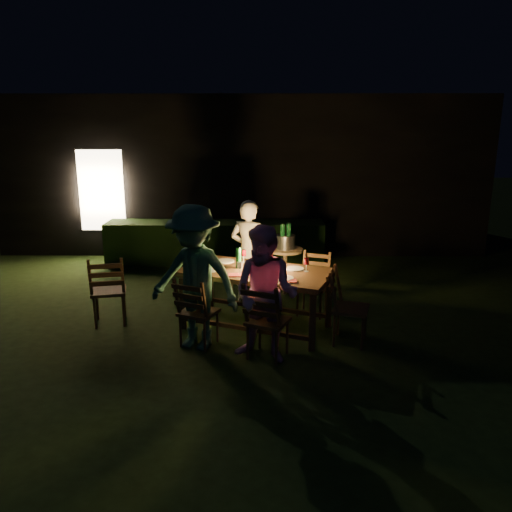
{
  "coord_description": "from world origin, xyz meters",
  "views": [
    {
      "loc": [
        0.37,
        -5.75,
        2.62
      ],
      "look_at": [
        0.32,
        0.7,
        0.92
      ],
      "focal_mm": 35.0,
      "sensor_mm": 36.0,
      "label": 1
    }
  ],
  "objects_px": {
    "chair_end": "(349,320)",
    "lantern": "(261,258)",
    "chair_far_left": "(248,287)",
    "person_house_side": "(249,253)",
    "person_opp_right": "(266,295)",
    "ice_bucket": "(286,242)",
    "chair_spare": "(110,302)",
    "person_opp_left": "(195,278)",
    "side_table": "(285,254)",
    "bottle_bucket_a": "(282,239)",
    "bottle_bucket_b": "(289,238)",
    "dining_table": "(256,276)",
    "chair_near_left": "(198,324)",
    "bottle_table": "(239,258)",
    "chair_far_right": "(312,295)",
    "chair_near_right": "(267,334)"
  },
  "relations": [
    {
      "from": "chair_far_left",
      "to": "ice_bucket",
      "type": "distance_m",
      "value": 0.95
    },
    {
      "from": "chair_near_left",
      "to": "ice_bucket",
      "type": "distance_m",
      "value": 2.31
    },
    {
      "from": "bottle_bucket_b",
      "to": "dining_table",
      "type": "bearing_deg",
      "value": -109.39
    },
    {
      "from": "chair_near_left",
      "to": "side_table",
      "type": "bearing_deg",
      "value": 82.66
    },
    {
      "from": "chair_near_right",
      "to": "ice_bucket",
      "type": "xyz_separation_m",
      "value": [
        0.32,
        2.26,
        0.56
      ]
    },
    {
      "from": "ice_bucket",
      "to": "chair_spare",
      "type": "bearing_deg",
      "value": -152.82
    },
    {
      "from": "dining_table",
      "to": "lantern",
      "type": "distance_m",
      "value": 0.25
    },
    {
      "from": "chair_end",
      "to": "lantern",
      "type": "xyz_separation_m",
      "value": [
        -1.08,
        0.49,
        0.66
      ]
    },
    {
      "from": "chair_end",
      "to": "bottle_bucket_b",
      "type": "distance_m",
      "value": 2.07
    },
    {
      "from": "chair_near_left",
      "to": "bottle_table",
      "type": "xyz_separation_m",
      "value": [
        0.47,
        0.64,
        0.66
      ]
    },
    {
      "from": "dining_table",
      "to": "lantern",
      "type": "relative_size",
      "value": 6.11
    },
    {
      "from": "chair_end",
      "to": "bottle_bucket_a",
      "type": "distance_m",
      "value": 2.03
    },
    {
      "from": "side_table",
      "to": "bottle_bucket_a",
      "type": "bearing_deg",
      "value": -141.34
    },
    {
      "from": "side_table",
      "to": "bottle_bucket_a",
      "type": "distance_m",
      "value": 0.26
    },
    {
      "from": "dining_table",
      "to": "chair_near_left",
      "type": "height_order",
      "value": "chair_near_left"
    },
    {
      "from": "chair_near_left",
      "to": "lantern",
      "type": "height_order",
      "value": "lantern"
    },
    {
      "from": "person_house_side",
      "to": "person_opp_left",
      "type": "distance_m",
      "value": 1.64
    },
    {
      "from": "chair_far_left",
      "to": "chair_spare",
      "type": "relative_size",
      "value": 0.93
    },
    {
      "from": "chair_spare",
      "to": "person_house_side",
      "type": "bearing_deg",
      "value": 9.94
    },
    {
      "from": "chair_spare",
      "to": "bottle_bucket_b",
      "type": "distance_m",
      "value": 2.86
    },
    {
      "from": "chair_far_right",
      "to": "chair_near_left",
      "type": "bearing_deg",
      "value": 56.61
    },
    {
      "from": "chair_end",
      "to": "person_opp_left",
      "type": "height_order",
      "value": "person_opp_left"
    },
    {
      "from": "chair_near_right",
      "to": "chair_end",
      "type": "height_order",
      "value": "chair_end"
    },
    {
      "from": "chair_far_left",
      "to": "lantern",
      "type": "xyz_separation_m",
      "value": [
        0.2,
        -0.85,
        0.68
      ]
    },
    {
      "from": "chair_spare",
      "to": "person_opp_right",
      "type": "bearing_deg",
      "value": -40.0
    },
    {
      "from": "dining_table",
      "to": "chair_far_right",
      "type": "xyz_separation_m",
      "value": [
        0.8,
        0.51,
        -0.45
      ]
    },
    {
      "from": "bottle_table",
      "to": "chair_end",
      "type": "bearing_deg",
      "value": -21.83
    },
    {
      "from": "person_house_side",
      "to": "person_opp_right",
      "type": "distance_m",
      "value": 1.87
    },
    {
      "from": "chair_near_left",
      "to": "bottle_bucket_b",
      "type": "relative_size",
      "value": 2.88
    },
    {
      "from": "dining_table",
      "to": "person_house_side",
      "type": "height_order",
      "value": "person_house_side"
    },
    {
      "from": "person_house_side",
      "to": "ice_bucket",
      "type": "distance_m",
      "value": 0.72
    },
    {
      "from": "chair_near_left",
      "to": "bottle_table",
      "type": "bearing_deg",
      "value": 77.2
    },
    {
      "from": "bottle_bucket_b",
      "to": "side_table",
      "type": "bearing_deg",
      "value": -141.34
    },
    {
      "from": "chair_far_left",
      "to": "side_table",
      "type": "distance_m",
      "value": 0.85
    },
    {
      "from": "chair_near_right",
      "to": "bottle_table",
      "type": "distance_m",
      "value": 1.22
    },
    {
      "from": "person_house_side",
      "to": "person_opp_left",
      "type": "bearing_deg",
      "value": 90.0
    },
    {
      "from": "person_opp_right",
      "to": "person_opp_left",
      "type": "relative_size",
      "value": 0.9
    },
    {
      "from": "side_table",
      "to": "bottle_bucket_a",
      "type": "xyz_separation_m",
      "value": [
        -0.05,
        -0.04,
        0.25
      ]
    },
    {
      "from": "dining_table",
      "to": "side_table",
      "type": "height_order",
      "value": "dining_table"
    },
    {
      "from": "chair_near_left",
      "to": "person_house_side",
      "type": "distance_m",
      "value": 1.67
    },
    {
      "from": "chair_near_left",
      "to": "lantern",
      "type": "relative_size",
      "value": 2.63
    },
    {
      "from": "chair_spare",
      "to": "person_opp_left",
      "type": "xyz_separation_m",
      "value": [
        1.26,
        -0.72,
        0.57
      ]
    },
    {
      "from": "person_opp_right",
      "to": "lantern",
      "type": "distance_m",
      "value": 0.97
    },
    {
      "from": "chair_end",
      "to": "person_opp_left",
      "type": "bearing_deg",
      "value": -69.22
    },
    {
      "from": "chair_near_left",
      "to": "bottle_table",
      "type": "relative_size",
      "value": 3.29
    },
    {
      "from": "chair_far_right",
      "to": "person_house_side",
      "type": "relative_size",
      "value": 0.57
    },
    {
      "from": "bottle_bucket_b",
      "to": "person_opp_left",
      "type": "bearing_deg",
      "value": -121.26
    },
    {
      "from": "chair_spare",
      "to": "bottle_bucket_a",
      "type": "xyz_separation_m",
      "value": [
        2.38,
        1.21,
        0.6
      ]
    },
    {
      "from": "chair_spare",
      "to": "lantern",
      "type": "xyz_separation_m",
      "value": [
        2.05,
        -0.1,
        0.65
      ]
    },
    {
      "from": "lantern",
      "to": "chair_far_left",
      "type": "bearing_deg",
      "value": 103.01
    }
  ]
}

